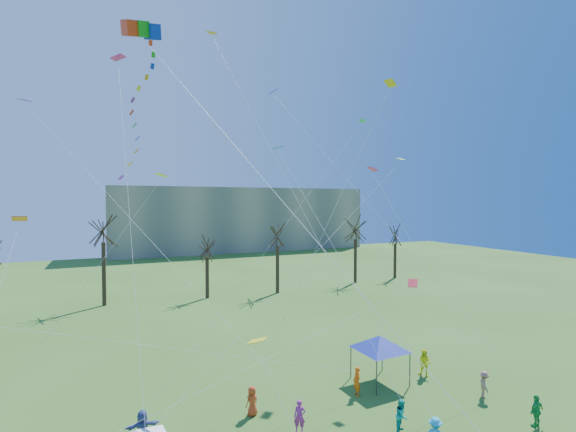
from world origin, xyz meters
name	(u,v)px	position (x,y,z in m)	size (l,w,h in m)	color
distant_building	(241,219)	(22.00, 82.00, 7.50)	(60.00, 14.00, 15.00)	gray
bare_tree_row	(172,242)	(-0.79, 36.41, 7.01)	(69.19, 8.05, 11.15)	black
big_box_kite	(145,111)	(-5.92, 7.82, 15.87)	(6.21, 7.76, 24.48)	red
canopy_tent_blue	(380,343)	(8.34, 8.88, 2.58)	(4.06, 4.06, 3.05)	#3F3F44
small_kites_aloft	(246,175)	(-0.04, 10.73, 13.24)	(26.48, 17.84, 33.88)	orange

